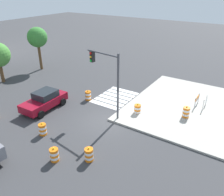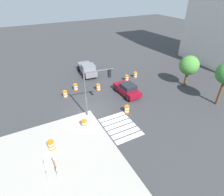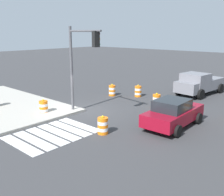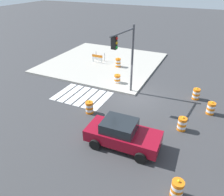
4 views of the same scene
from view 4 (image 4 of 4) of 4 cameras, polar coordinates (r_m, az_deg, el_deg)
ground_plane at (r=18.33m, az=5.95°, el=0.43°), size 120.00×120.00×0.00m
sidewalk_corner at (r=25.49m, az=-2.30°, el=9.27°), size 12.00×12.00×0.15m
crosswalk_stripes at (r=18.44m, az=-7.75°, el=0.54°), size 4.35×3.20×0.02m
sports_car at (r=12.82m, az=2.67°, el=-9.27°), size 4.36×2.25×1.63m
traffic_barrel_near_corner at (r=17.28m, az=24.30°, el=-2.46°), size 0.56×0.56×1.02m
traffic_barrel_crosswalk_end at (r=15.94m, az=-5.88°, el=-2.45°), size 0.56×0.56×1.02m
traffic_barrel_median_near at (r=11.02m, az=16.55°, el=-21.67°), size 0.56×0.56×1.02m
traffic_barrel_median_far at (r=14.88m, az=17.72°, el=-6.44°), size 0.56×0.56×1.02m
traffic_barrel_lane_center at (r=20.16m, az=1.40°, el=4.84°), size 0.56×0.56×1.02m
traffic_barrel_opposite_curb at (r=18.90m, az=21.02°, el=0.99°), size 0.56×0.56×1.02m
traffic_barrel_on_sidewalk at (r=23.85m, az=1.58°, el=9.19°), size 0.56×0.56×1.02m
construction_barricade at (r=25.19m, az=-3.66°, el=10.53°), size 1.30×0.79×1.00m
traffic_light_pole at (r=16.56m, az=3.56°, el=12.07°), size 0.65×3.27×5.50m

